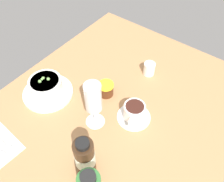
{
  "coord_description": "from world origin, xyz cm",
  "views": [
    {
      "loc": [
        39.23,
        31.69,
        73.45
      ],
      "look_at": [
        -4.93,
        -1.78,
        8.81
      ],
      "focal_mm": 39.25,
      "sensor_mm": 36.0,
      "label": 1
    }
  ],
  "objects_px": {
    "creamer_jug": "(149,69)",
    "sauce_bottle_brown": "(85,157)",
    "coffee_cup": "(134,112)",
    "porridge_bowl": "(47,88)",
    "jam_jar": "(106,89)",
    "wine_glass": "(93,99)"
  },
  "relations": [
    {
      "from": "wine_glass",
      "to": "jam_jar",
      "type": "bearing_deg",
      "value": -158.77
    },
    {
      "from": "coffee_cup",
      "to": "sauce_bottle_brown",
      "type": "distance_m",
      "value": 0.25
    },
    {
      "from": "jam_jar",
      "to": "wine_glass",
      "type": "bearing_deg",
      "value": 21.23
    },
    {
      "from": "sauce_bottle_brown",
      "to": "jam_jar",
      "type": "bearing_deg",
      "value": -153.45
    },
    {
      "from": "porridge_bowl",
      "to": "jam_jar",
      "type": "distance_m",
      "value": 0.23
    },
    {
      "from": "creamer_jug",
      "to": "jam_jar",
      "type": "height_order",
      "value": "creamer_jug"
    },
    {
      "from": "coffee_cup",
      "to": "porridge_bowl",
      "type": "bearing_deg",
      "value": -71.87
    },
    {
      "from": "wine_glass",
      "to": "jam_jar",
      "type": "distance_m",
      "value": 0.17
    },
    {
      "from": "sauce_bottle_brown",
      "to": "porridge_bowl",
      "type": "bearing_deg",
      "value": -113.17
    },
    {
      "from": "wine_glass",
      "to": "sauce_bottle_brown",
      "type": "distance_m",
      "value": 0.18
    },
    {
      "from": "coffee_cup",
      "to": "wine_glass",
      "type": "bearing_deg",
      "value": -45.9
    },
    {
      "from": "coffee_cup",
      "to": "jam_jar",
      "type": "bearing_deg",
      "value": -101.16
    },
    {
      "from": "porridge_bowl",
      "to": "creamer_jug",
      "type": "xyz_separation_m",
      "value": [
        -0.33,
        0.26,
        -0.01
      ]
    },
    {
      "from": "porridge_bowl",
      "to": "jam_jar",
      "type": "bearing_deg",
      "value": 127.12
    },
    {
      "from": "coffee_cup",
      "to": "wine_glass",
      "type": "distance_m",
      "value": 0.17
    },
    {
      "from": "creamer_jug",
      "to": "sauce_bottle_brown",
      "type": "height_order",
      "value": "sauce_bottle_brown"
    },
    {
      "from": "coffee_cup",
      "to": "sauce_bottle_brown",
      "type": "xyz_separation_m",
      "value": [
        0.24,
        -0.01,
        0.04
      ]
    },
    {
      "from": "creamer_jug",
      "to": "sauce_bottle_brown",
      "type": "relative_size",
      "value": 0.38
    },
    {
      "from": "wine_glass",
      "to": "coffee_cup",
      "type": "bearing_deg",
      "value": 134.1
    },
    {
      "from": "coffee_cup",
      "to": "creamer_jug",
      "type": "xyz_separation_m",
      "value": [
        -0.22,
        -0.07,
        -0.0
      ]
    },
    {
      "from": "wine_glass",
      "to": "sauce_bottle_brown",
      "type": "height_order",
      "value": "wine_glass"
    },
    {
      "from": "wine_glass",
      "to": "porridge_bowl",
      "type": "bearing_deg",
      "value": -87.14
    }
  ]
}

